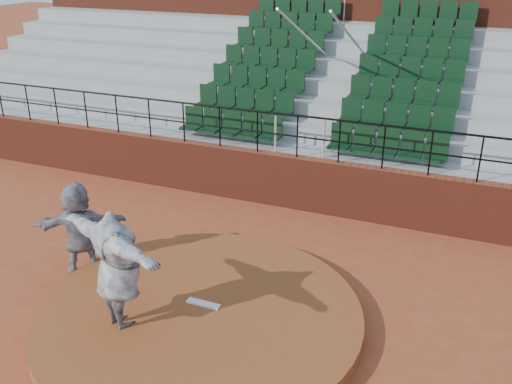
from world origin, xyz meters
The scene contains 9 objects.
ground centered at (0.00, 0.00, 0.00)m, with size 90.00×90.00×0.00m, color #A14524.
pitchers_mound centered at (0.00, 0.00, 0.12)m, with size 5.50×5.50×0.25m, color brown.
pitching_rubber centered at (0.00, 0.15, 0.27)m, with size 0.60×0.15×0.03m, color white.
boundary_wall centered at (0.00, 5.00, 0.65)m, with size 24.00×0.30×1.30m, color maroon.
wall_railing centered at (0.00, 5.00, 2.03)m, with size 24.04×0.05×1.03m.
seating_deck centered at (0.00, 8.65, 1.43)m, with size 24.00×5.97×4.63m.
press_box_facade centered at (0.00, 12.60, 3.55)m, with size 24.00×3.00×7.10m, color maroon.
pitcher centered at (-0.96, -0.81, 1.26)m, with size 2.49×0.68×2.02m, color black.
fielder centered at (-2.83, 0.58, 0.94)m, with size 1.74×0.55×1.87m, color black.
Camera 1 is at (3.96, -7.03, 5.89)m, focal length 40.00 mm.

